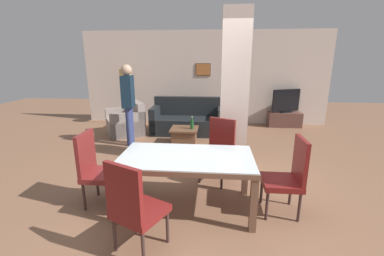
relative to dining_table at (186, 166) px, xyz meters
name	(u,v)px	position (x,y,z in m)	size (l,w,h in m)	color
ground_plane	(187,207)	(0.00, 0.00, -0.58)	(18.00, 18.00, 0.00)	brown
back_wall	(204,78)	(0.00, 4.72, 0.77)	(7.20, 0.09, 2.70)	beige
divider_pillar	(234,92)	(0.67, 1.43, 0.77)	(0.46, 0.39, 2.70)	beige
dining_table	(186,166)	(0.00, 0.00, 0.00)	(1.69, 0.94, 0.73)	brown
dining_chair_head_right	(289,174)	(1.27, 0.00, -0.06)	(0.46, 0.46, 0.99)	maroon
dining_chair_near_left	(134,206)	(-0.42, -0.85, -0.06)	(0.62, 0.62, 0.99)	maroon
dining_chair_head_left	(96,167)	(-1.20, 0.00, -0.06)	(0.46, 0.46, 0.99)	maroon
dining_chair_far_right	(219,148)	(0.42, 0.87, -0.06)	(0.61, 0.61, 0.99)	maroon
sofa	(188,121)	(-0.36, 3.54, -0.27)	(1.87, 0.86, 0.92)	black
armchair	(127,123)	(-1.93, 3.29, -0.30)	(1.20, 1.22, 0.83)	gray
coffee_table	(184,136)	(-0.34, 2.58, -0.39)	(0.61, 0.59, 0.38)	brown
bottle	(192,124)	(-0.16, 2.54, -0.10)	(0.08, 0.08, 0.28)	#194C23
tv_stand	(284,119)	(2.36, 4.44, -0.38)	(0.92, 0.40, 0.42)	brown
tv_screen	(286,101)	(2.36, 4.44, 0.16)	(0.83, 0.39, 0.66)	black
floor_lamp	(125,78)	(-2.20, 4.18, 0.79)	(0.33, 0.33, 1.64)	#B7B7BC
standing_person	(128,99)	(-1.56, 2.46, 0.46)	(0.26, 0.40, 1.79)	navy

